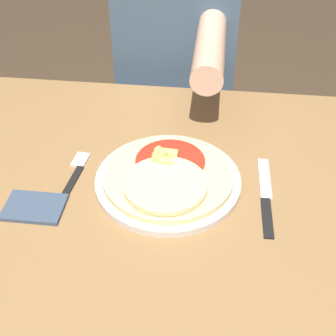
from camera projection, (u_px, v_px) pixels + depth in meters
The scene contains 7 objects.
dining_table at pixel (156, 243), 0.96m from camera, with size 1.11×0.86×0.76m.
plate at pixel (168, 181), 0.92m from camera, with size 0.29×0.29×0.01m.
pizza at pixel (167, 176), 0.91m from camera, with size 0.26×0.26×0.04m.
fork at pixel (74, 176), 0.94m from camera, with size 0.03×0.18×0.00m.
knife at pixel (266, 197), 0.89m from camera, with size 0.02×0.22×0.00m.
napkin at pixel (34, 207), 0.87m from camera, with size 0.11×0.08×0.01m.
person_diner at pixel (178, 74), 1.40m from camera, with size 0.33×0.52×1.21m.
Camera 1 is at (0.10, -0.63, 1.38)m, focal length 50.00 mm.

